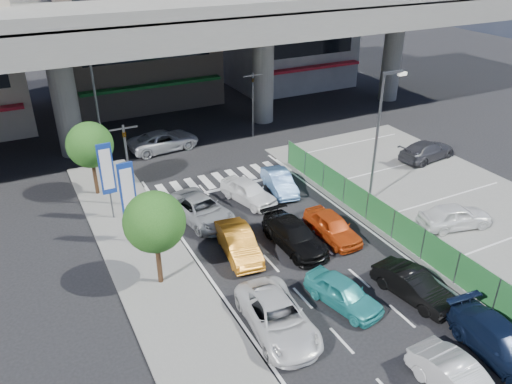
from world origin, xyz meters
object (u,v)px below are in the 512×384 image
kei_truck_front_right (279,182)px  minivan_navy_back (502,344)px  taxi_orange_right (332,227)px  hatch_black_mid_right (413,286)px  traffic_cone (379,220)px  traffic_light_left (126,146)px  taxi_teal_mid (343,293)px  tree_near (154,222)px  parked_sedan_dgrey (427,150)px  hatch_white_back_mid (462,384)px  parked_sedan_white (455,216)px  wagon_silver_front_left (201,210)px  crossing_wagon_silver (164,140)px  street_lamp_left (99,104)px  taxi_orange_left (238,243)px  traffic_light_right (253,89)px  signboard_near (128,192)px  sedan_white_mid_left (278,317)px  tree_far (90,145)px  street_lamp_right (380,127)px  signboard_far (107,171)px  sedan_black_mid (294,235)px  sedan_white_front_mid (248,191)px

kei_truck_front_right → minivan_navy_back: bearing=-77.6°
minivan_navy_back → taxi_orange_right: 10.19m
hatch_black_mid_right → traffic_cone: size_ratio=6.23×
traffic_light_left → taxi_teal_mid: 14.82m
tree_near → parked_sedan_dgrey: bearing=13.2°
hatch_white_back_mid → parked_sedan_white: bearing=42.8°
tree_near → hatch_black_mid_right: bearing=-32.2°
traffic_light_left → hatch_white_back_mid: traffic_light_left is taller
taxi_teal_mid → wagon_silver_front_left: (-2.87, 9.75, 0.04)m
crossing_wagon_silver → taxi_teal_mid: bearing=179.2°
street_lamp_left → kei_truck_front_right: (9.00, -8.31, -4.13)m
kei_truck_front_right → taxi_teal_mid: bearing=-95.1°
taxi_orange_left → taxi_teal_mid: bearing=-58.9°
wagon_silver_front_left → traffic_light_right: bearing=40.0°
traffic_light_left → kei_truck_front_right: size_ratio=1.33×
taxi_orange_right → traffic_cone: 3.11m
signboard_near → wagon_silver_front_left: bearing=8.1°
sedan_white_mid_left → tree_far: bearing=110.2°
taxi_orange_left → parked_sedan_white: 12.28m
street_lamp_right → signboard_far: (-14.77, 4.99, -1.71)m
minivan_navy_back → wagon_silver_front_left: (-6.47, 15.11, 0.00)m
hatch_black_mid_right → crossing_wagon_silver: size_ratio=0.75×
tree_near → kei_truck_front_right: (9.68, 5.69, -2.74)m
street_lamp_right → hatch_white_back_mid: 15.38m
taxi_orange_left → parked_sedan_dgrey: (17.30, 4.57, 0.05)m
wagon_silver_front_left → signboard_near: bearing=177.7°
hatch_black_mid_right → wagon_silver_front_left: size_ratio=0.80×
sedan_white_mid_left → sedan_black_mid: sedan_white_mid_left is taller
parked_sedan_white → minivan_navy_back: bearing=157.0°
minivan_navy_back → sedan_black_mid: 10.80m
signboard_near → minivan_navy_back: bearing=-54.0°
taxi_teal_mid → sedan_white_front_mid: (0.54, 10.51, 0.04)m
street_lamp_right → taxi_teal_mid: (-7.43, -7.17, -4.12)m
tree_near → kei_truck_front_right: 11.56m
signboard_far → taxi_orange_right: (10.11, -7.37, -2.39)m
traffic_light_right → sedan_white_mid_left: bearing=-114.3°
signboard_far → crossing_wagon_silver: signboard_far is taller
minivan_navy_back → street_lamp_left: bearing=117.3°
tree_far → crossing_wagon_silver: bearing=40.4°
hatch_black_mid_right → crossing_wagon_silver: bearing=93.2°
signboard_near → crossing_wagon_silver: signboard_near is taller
signboard_near → tree_near: 4.01m
traffic_light_right → taxi_orange_right: bearing=-101.0°
hatch_black_mid_right → taxi_orange_left: taxi_orange_left is taller
traffic_light_right → taxi_orange_left: traffic_light_right is taller
sedan_white_mid_left → wagon_silver_front_left: 9.84m
traffic_light_left → signboard_near: traffic_light_left is taller
signboard_near → traffic_light_left: bearing=76.0°
signboard_far → parked_sedan_white: (16.76, -9.69, -2.30)m
traffic_light_left → sedan_white_mid_left: size_ratio=1.05×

